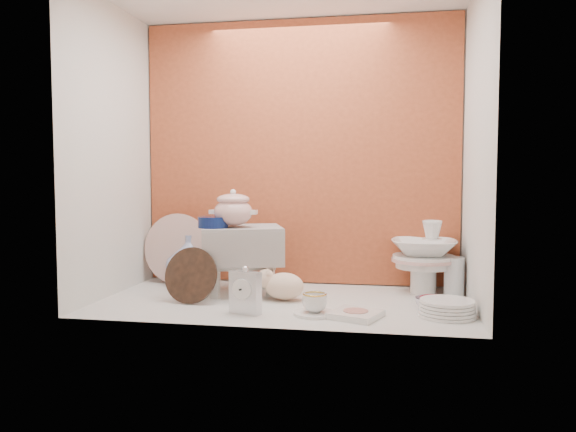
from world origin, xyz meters
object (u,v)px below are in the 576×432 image
at_px(step_stool, 242,260).
at_px(mantel_clock, 245,291).
at_px(plush_pig, 284,286).
at_px(crystal_bowl, 434,304).
at_px(blue_white_vase, 189,259).
at_px(floral_platter, 177,249).
at_px(soup_tureen, 233,208).
at_px(porcelain_tower, 424,257).
at_px(gold_rim_teacup, 315,302).
at_px(dinner_plate_stack, 447,308).

relative_size(step_stool, mantel_clock, 1.94).
distance_m(plush_pig, crystal_bowl, 0.72).
bearing_deg(plush_pig, blue_white_vase, 174.00).
distance_m(step_stool, floral_platter, 0.48).
bearing_deg(floral_platter, crystal_bowl, -16.25).
height_order(soup_tureen, porcelain_tower, soup_tureen).
height_order(soup_tureen, gold_rim_teacup, soup_tureen).
height_order(step_stool, plush_pig, step_stool).
bearing_deg(blue_white_vase, porcelain_tower, -1.58).
distance_m(blue_white_vase, crystal_bowl, 1.40).
xyz_separation_m(floral_platter, mantel_clock, (0.57, -0.64, -0.10)).
relative_size(soup_tureen, crystal_bowl, 1.34).
height_order(floral_platter, dinner_plate_stack, floral_platter).
xyz_separation_m(floral_platter, crystal_bowl, (1.41, -0.41, -0.17)).
bearing_deg(dinner_plate_stack, floral_platter, 160.04).
height_order(plush_pig, crystal_bowl, plush_pig).
xyz_separation_m(gold_rim_teacup, porcelain_tower, (0.50, 0.57, 0.14)).
height_order(soup_tureen, plush_pig, soup_tureen).
distance_m(mantel_clock, plush_pig, 0.33).
bearing_deg(floral_platter, gold_rim_teacup, -34.48).
relative_size(blue_white_vase, mantel_clock, 1.32).
xyz_separation_m(floral_platter, dinner_plate_stack, (1.45, -0.53, -0.16)).
distance_m(floral_platter, mantel_clock, 0.86).
xyz_separation_m(blue_white_vase, gold_rim_teacup, (0.80, -0.61, -0.08)).
xyz_separation_m(blue_white_vase, crystal_bowl, (1.33, -0.41, -0.11)).
bearing_deg(gold_rim_teacup, plush_pig, 125.29).
distance_m(floral_platter, blue_white_vase, 0.10).
distance_m(soup_tureen, crystal_bowl, 1.10).
xyz_separation_m(step_stool, gold_rim_teacup, (0.44, -0.40, -0.12)).
xyz_separation_m(step_stool, blue_white_vase, (-0.36, 0.21, -0.04)).
relative_size(soup_tureen, blue_white_vase, 0.85).
xyz_separation_m(plush_pig, porcelain_tower, (0.69, 0.31, 0.12)).
relative_size(mantel_clock, porcelain_tower, 0.55).
xyz_separation_m(dinner_plate_stack, crystal_bowl, (-0.05, 0.12, -0.01)).
distance_m(step_stool, plush_pig, 0.31).
distance_m(soup_tureen, mantel_clock, 0.54).
bearing_deg(crystal_bowl, floral_platter, 163.75).
xyz_separation_m(soup_tureen, plush_pig, (0.28, -0.08, -0.38)).
height_order(floral_platter, blue_white_vase, floral_platter).
height_order(gold_rim_teacup, porcelain_tower, porcelain_tower).
relative_size(plush_pig, gold_rim_teacup, 2.27).
bearing_deg(plush_pig, porcelain_tower, 46.93).
relative_size(gold_rim_teacup, crystal_bowl, 0.62).
bearing_deg(floral_platter, blue_white_vase, 2.32).
relative_size(blue_white_vase, dinner_plate_stack, 1.11).
bearing_deg(plush_pig, floral_platter, 176.83).
distance_m(soup_tureen, dinner_plate_stack, 1.16).
height_order(blue_white_vase, gold_rim_teacup, blue_white_vase).
distance_m(step_stool, mantel_clock, 0.46).
xyz_separation_m(step_stool, floral_platter, (-0.44, 0.20, 0.02)).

